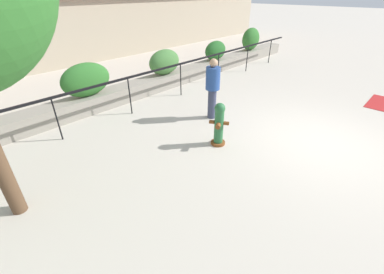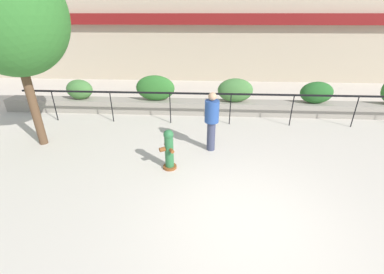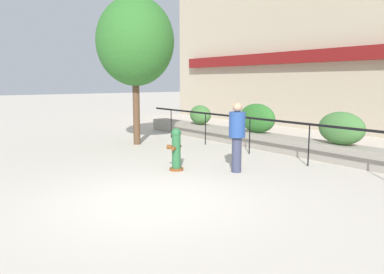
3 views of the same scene
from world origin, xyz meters
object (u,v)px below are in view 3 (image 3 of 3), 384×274
hedge_bush_0 (200,115)px  street_tree (135,42)px  hedge_bush_2 (341,128)px  hedge_bush_1 (257,118)px  fire_hydrant (176,149)px  pedestrian (237,133)px

hedge_bush_0 → street_tree: (0.09, -2.98, 2.69)m
hedge_bush_2 → street_tree: 7.28m
hedge_bush_0 → street_tree: size_ratio=0.20×
hedge_bush_1 → fire_hydrant: bearing=-75.0°
street_tree → pedestrian: street_tree is taller
street_tree → pedestrian: bearing=-1.0°
hedge_bush_2 → pedestrian: size_ratio=0.78×
hedge_bush_0 → pedestrian: 6.08m
hedge_bush_0 → fire_hydrant: 5.90m
hedge_bush_2 → pedestrian: bearing=-107.0°
hedge_bush_0 → hedge_bush_1: bearing=0.0°
hedge_bush_0 → street_tree: bearing=-88.2°
hedge_bush_0 → pedestrian: (5.25, -3.07, 0.10)m
hedge_bush_1 → fire_hydrant: 4.32m
hedge_bush_1 → street_tree: (-2.98, -2.98, 2.58)m
hedge_bush_0 → pedestrian: size_ratio=0.60×
hedge_bush_0 → hedge_bush_1: (3.07, 0.00, 0.11)m
hedge_bush_2 → fire_hydrant: hedge_bush_2 is taller
hedge_bush_0 → street_tree: 4.02m
hedge_bush_0 → fire_hydrant: (4.18, -4.15, -0.34)m
street_tree → pedestrian: (5.16, -0.09, -2.59)m
pedestrian → street_tree: bearing=179.0°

